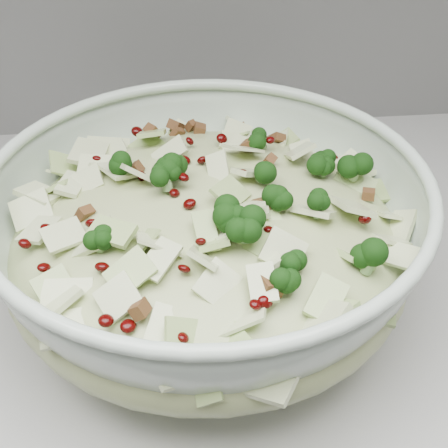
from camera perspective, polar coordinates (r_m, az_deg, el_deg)
mixing_bowl at (r=0.57m, az=-1.47°, el=-1.84°), size 0.48×0.48×0.16m
salad at (r=0.55m, az=-1.52°, el=0.18°), size 0.41×0.41×0.16m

